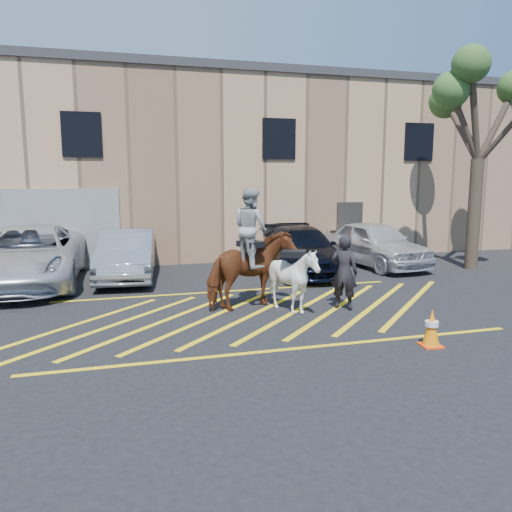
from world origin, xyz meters
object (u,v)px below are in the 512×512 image
object	(u,v)px
car_silver_sedan	(127,254)
car_blue_suv	(301,250)
tree	(482,101)
car_white_suv	(375,244)
traffic_cone	(432,327)
mounted_bay	(251,260)
handler	(344,272)
car_white_pickup	(28,256)
saddled_white	(293,279)

from	to	relation	value
car_silver_sedan	car_blue_suv	size ratio (longest dim) A/B	0.90
tree	car_white_suv	bearing A→B (deg)	154.24
car_white_suv	traffic_cone	xyz separation A→B (m)	(-3.32, -8.12, -0.44)
mounted_bay	car_blue_suv	bearing A→B (deg)	55.05
handler	tree	bearing A→B (deg)	-110.98
car_white_suv	car_silver_sedan	bearing A→B (deg)	172.82
handler	traffic_cone	bearing A→B (deg)	137.55
car_white_suv	tree	size ratio (longest dim) A/B	0.65
car_white_pickup	car_silver_sedan	bearing A→B (deg)	6.08
car_white_pickup	tree	size ratio (longest dim) A/B	0.87
mounted_bay	car_white_suv	bearing A→B (deg)	37.29
car_white_pickup	mounted_bay	xyz separation A→B (m)	(5.65, -4.33, 0.30)
car_white_suv	car_white_pickup	bearing A→B (deg)	174.12
car_white_pickup	car_white_suv	size ratio (longest dim) A/B	1.33
car_silver_sedan	car_blue_suv	distance (m)	5.69
car_blue_suv	saddled_white	xyz separation A→B (m)	(-2.01, -4.78, 0.05)
saddled_white	handler	bearing A→B (deg)	-2.01
car_white_suv	traffic_cone	distance (m)	8.78
car_silver_sedan	mounted_bay	size ratio (longest dim) A/B	1.60
car_white_suv	mounted_bay	distance (m)	7.38
car_silver_sedan	car_white_suv	world-z (taller)	car_white_suv
car_silver_sedan	tree	xyz separation A→B (m)	(11.63, -1.52, 4.92)
car_white_pickup	traffic_cone	size ratio (longest dim) A/B	8.67
car_silver_sedan	handler	bearing A→B (deg)	-40.99
car_white_pickup	car_silver_sedan	size ratio (longest dim) A/B	1.35
car_silver_sedan	car_white_suv	xyz separation A→B (m)	(8.67, -0.09, 0.04)
mounted_bay	car_white_pickup	bearing A→B (deg)	142.55
car_blue_suv	tree	distance (m)	7.81
car_blue_suv	traffic_cone	bearing A→B (deg)	-85.83
car_silver_sedan	handler	world-z (taller)	handler
car_silver_sedan	saddled_white	size ratio (longest dim) A/B	2.56
car_white_suv	tree	world-z (taller)	tree
handler	saddled_white	size ratio (longest dim) A/B	0.99
car_blue_suv	car_white_suv	distance (m)	3.01
car_silver_sedan	mounted_bay	distance (m)	5.36
traffic_cone	tree	world-z (taller)	tree
car_white_suv	handler	bearing A→B (deg)	-132.28
car_white_pickup	car_blue_suv	world-z (taller)	car_white_pickup
handler	traffic_cone	world-z (taller)	handler
car_white_pickup	car_blue_suv	size ratio (longest dim) A/B	1.22
handler	saddled_white	bearing A→B (deg)	37.74
car_white_pickup	saddled_white	bearing A→B (deg)	-36.03
traffic_cone	handler	bearing A→B (deg)	97.80
car_white_suv	tree	xyz separation A→B (m)	(2.96, -1.43, 4.88)
car_white_pickup	car_silver_sedan	distance (m)	2.86
car_blue_suv	saddled_white	world-z (taller)	saddled_white
car_silver_sedan	car_blue_suv	bearing A→B (deg)	1.33
mounted_bay	saddled_white	xyz separation A→B (m)	(0.86, -0.66, -0.38)
car_silver_sedan	mounted_bay	bearing A→B (deg)	-52.62
car_white_pickup	traffic_cone	world-z (taller)	car_white_pickup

